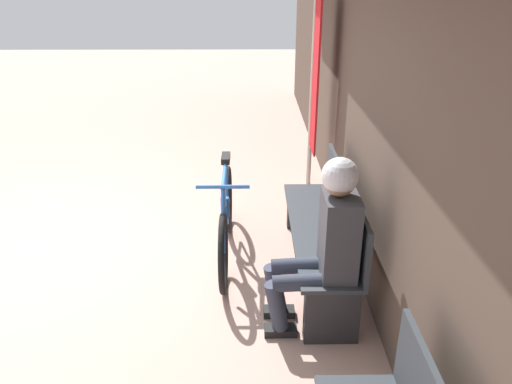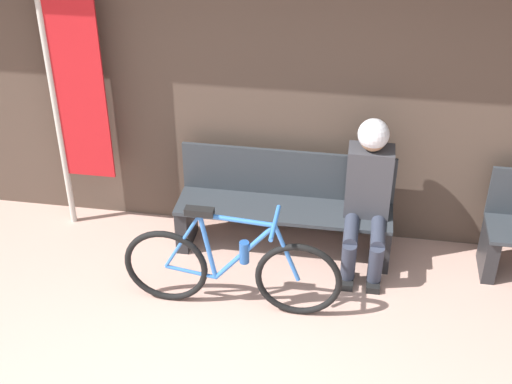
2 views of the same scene
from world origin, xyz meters
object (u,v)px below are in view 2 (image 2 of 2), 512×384
banner_pole (73,96)px  park_bench_near (285,207)px  bicycle (231,269)px  person_seated (368,187)px

banner_pole → park_bench_near: bearing=-2.7°
park_bench_near → bicycle: bearing=-109.6°
person_seated → bicycle: bearing=-143.2°
park_bench_near → banner_pole: banner_pole is taller
person_seated → banner_pole: size_ratio=0.60×
person_seated → banner_pole: bearing=175.6°
bicycle → park_bench_near: bearing=70.4°
person_seated → park_bench_near: bearing=171.1°
park_bench_near → bicycle: bicycle is taller
bicycle → person_seated: bearing=36.8°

